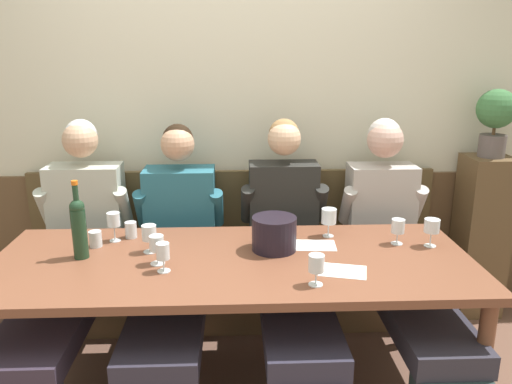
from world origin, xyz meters
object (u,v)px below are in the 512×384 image
Objects in this scene: wine_glass_by_bottle at (149,234)px; wine_glass_right_end at (157,245)px; potted_plant at (496,117)px; wine_glass_mid_right at (398,227)px; wine_glass_center_front at (163,253)px; wine_glass_mid_left at (329,217)px; wine_bottle_green_tall at (79,226)px; dining_table at (233,272)px; water_tumbler_right at (95,239)px; person_right_seat at (175,254)px; wall_bench at (234,278)px; person_center_right_seat at (71,254)px; person_left_seat at (397,247)px; wine_glass_center_rear at (316,264)px; ice_bucket at (274,234)px; wine_glass_near_bucket at (432,227)px; water_tumbler_left at (131,230)px; person_center_left_seat at (289,252)px; wine_glass_left_end at (114,221)px.

wine_glass_right_end is (0.06, -0.14, 0.00)m from wine_glass_by_bottle.
wine_glass_by_bottle is at bearing -161.57° from potted_plant.
wine_glass_center_front is (-1.15, -0.28, -0.00)m from wine_glass_mid_right.
wine_bottle_green_tall is at bearing -169.37° from wine_glass_mid_left.
dining_table is 28.28× the size of water_tumbler_right.
potted_plant reaches higher than person_right_seat.
wine_glass_mid_left is 1.20m from water_tumbler_right.
water_tumbler_right is (-0.28, 0.09, -0.05)m from wine_glass_by_bottle.
wall_bench is at bearing 65.83° from wine_glass_right_end.
potted_plant reaches higher than wine_bottle_green_tall.
wine_glass_mid_left is (1.38, -0.07, 0.22)m from person_center_right_seat.
wine_glass_center_rear is at bearing -130.98° from person_left_seat.
person_left_seat is at bearing 70.13° from wine_glass_mid_right.
wine_glass_center_front is at bearing -166.16° from wine_glass_mid_right.
wine_glass_center_front reaches higher than water_tumbler_right.
wine_glass_right_end is at bearing -94.42° from person_right_seat.
wine_bottle_green_tall is (-0.93, -0.06, 0.08)m from ice_bucket.
wall_bench reaches higher than wine_glass_by_bottle.
wine_glass_mid_left is at bearing 161.76° from wine_glass_near_bucket.
person_right_seat reaches higher than wine_glass_by_bottle.
wine_glass_by_bottle is at bearing -57.40° from water_tumbler_left.
wine_bottle_green_tall is 2.65× the size of wine_glass_near_bucket.
person_center_left_seat reaches higher than wine_glass_right_end.
wine_glass_center_front is at bearing -155.52° from ice_bucket.
potted_plant is (2.20, 0.51, 0.46)m from wine_glass_left_end.
person_right_seat is 9.94× the size of wine_glass_center_rear.
wine_bottle_green_tall is at bearing 166.23° from wine_glass_right_end.
person_left_seat is 8.75× the size of wine_glass_left_end.
wine_glass_by_bottle is at bearing -179.35° from wine_glass_near_bucket.
wine_glass_by_bottle is at bearing -122.71° from wall_bench.
wine_glass_left_end is 1.45m from wine_glass_mid_right.
wine_glass_center_front is at bearing -39.80° from person_center_right_seat.
wine_glass_center_front is (-0.31, -0.13, 0.16)m from dining_table.
person_center_left_seat is 1.10m from wine_bottle_green_tall.
wine_glass_right_end is at bearing 115.29° from wine_glass_center_front.
wine_glass_by_bottle is 0.25m from water_tumbler_left.
person_center_left_seat is 0.79m from wine_glass_right_end.
wine_glass_near_bucket is 1.61m from wine_glass_left_end.
wine_glass_right_end reaches higher than dining_table.
wine_glass_right_end is at bearing -114.17° from wall_bench.
dining_table is 26.65× the size of water_tumbler_left.
person_center_left_seat is 10.16× the size of wine_glass_mid_right.
wine_glass_mid_left is 1.12× the size of wine_glass_center_rear.
wall_bench is at bearing 50.46° from person_right_seat.
person_center_left_seat is 8.75× the size of wine_glass_mid_left.
person_center_left_seat reaches higher than wine_glass_center_front.
person_right_seat is 1.00× the size of person_left_seat.
wine_glass_mid_right is at bearing 4.39° from ice_bucket.
person_center_right_seat is at bearing -179.89° from person_right_seat.
person_center_right_seat is 0.29m from water_tumbler_right.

